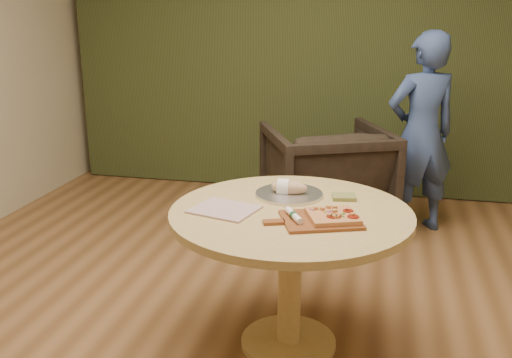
{
  "coord_description": "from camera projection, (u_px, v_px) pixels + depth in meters",
  "views": [
    {
      "loc": [
        0.58,
        -2.42,
        1.7
      ],
      "look_at": [
        -0.02,
        0.25,
        0.87
      ],
      "focal_mm": 40.0,
      "sensor_mm": 36.0,
      "label": 1
    }
  ],
  "objects": [
    {
      "name": "armchair",
      "position": [
        326.0,
        173.0,
        4.47
      ],
      "size": [
        1.15,
        1.13,
        0.92
      ],
      "primitive_type": "imported",
      "rotation": [
        0.0,
        0.0,
        3.56
      ],
      "color": "black",
      "rests_on": "ground"
    },
    {
      "name": "pizza_paddle",
      "position": [
        318.0,
        220.0,
        2.64
      ],
      "size": [
        0.47,
        0.39,
        0.01
      ],
      "rotation": [
        0.0,
        0.0,
        0.36
      ],
      "color": "brown",
      "rests_on": "pedestal_table"
    },
    {
      "name": "flatbread_pizza",
      "position": [
        333.0,
        216.0,
        2.63
      ],
      "size": [
        0.28,
        0.28,
        0.04
      ],
      "rotation": [
        0.0,
        0.0,
        0.36
      ],
      "color": "tan",
      "rests_on": "pizza_paddle"
    },
    {
      "name": "bread_roll",
      "position": [
        288.0,
        187.0,
        2.99
      ],
      "size": [
        0.19,
        0.09,
        0.09
      ],
      "color": "tan",
      "rests_on": "serving_tray"
    },
    {
      "name": "cutlery_roll",
      "position": [
        294.0,
        215.0,
        2.63
      ],
      "size": [
        0.12,
        0.18,
        0.03
      ],
      "rotation": [
        0.0,
        0.0,
        0.51
      ],
      "color": "white",
      "rests_on": "pizza_paddle"
    },
    {
      "name": "newspaper",
      "position": [
        225.0,
        209.0,
        2.78
      ],
      "size": [
        0.36,
        0.32,
        0.01
      ],
      "primitive_type": "cube",
      "rotation": [
        0.0,
        0.0,
        -0.27
      ],
      "color": "silver",
      "rests_on": "pedestal_table"
    },
    {
      "name": "pedestal_table",
      "position": [
        290.0,
        237.0,
        2.83
      ],
      "size": [
        1.19,
        1.19,
        0.75
      ],
      "rotation": [
        0.0,
        0.0,
        0.23
      ],
      "color": "tan",
      "rests_on": "ground"
    },
    {
      "name": "green_packet",
      "position": [
        344.0,
        197.0,
        2.95
      ],
      "size": [
        0.13,
        0.12,
        0.02
      ],
      "primitive_type": "cube",
      "rotation": [
        0.0,
        0.0,
        0.16
      ],
      "color": "brown",
      "rests_on": "pedestal_table"
    },
    {
      "name": "serving_tray",
      "position": [
        289.0,
        194.0,
        3.0
      ],
      "size": [
        0.36,
        0.36,
        0.02
      ],
      "color": "silver",
      "rests_on": "pedestal_table"
    },
    {
      "name": "curtain",
      "position": [
        323.0,
        42.0,
        5.18
      ],
      "size": [
        4.8,
        0.14,
        2.78
      ],
      "primitive_type": "cube",
      "color": "#2B3418",
      "rests_on": "ground"
    },
    {
      "name": "person_standing",
      "position": [
        421.0,
        134.0,
        4.35
      ],
      "size": [
        0.67,
        0.58,
        1.55
      ],
      "primitive_type": "imported",
      "rotation": [
        0.0,
        0.0,
        3.6
      ],
      "color": "#354C82",
      "rests_on": "ground"
    },
    {
      "name": "room_shell",
      "position": [
        248.0,
        80.0,
        2.47
      ],
      "size": [
        5.04,
        6.04,
        2.84
      ],
      "color": "olive",
      "rests_on": "ground"
    }
  ]
}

